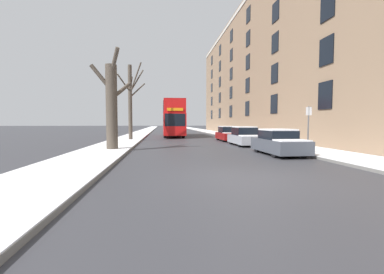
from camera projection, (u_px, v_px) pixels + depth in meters
The scene contains 12 objects.
ground_plane at pixel (249, 179), 8.17m from camera, with size 320.00×320.00×0.00m, color #38383D.
sidewalk_left at pixel (147, 130), 59.99m from camera, with size 3.08×130.00×0.16m.
sidewalk_right at pixel (200, 130), 61.46m from camera, with size 3.08×130.00×0.16m.
terrace_facade_right at pixel (270, 72), 35.89m from camera, with size 9.10×52.24×17.80m.
bare_tree_left_0 at pixel (112, 105), 15.95m from camera, with size 2.30×2.72×6.27m.
bare_tree_left_1 at pixel (131, 100), 25.29m from camera, with size 2.45×3.11×7.58m.
double_decker_bus at pixel (173, 117), 33.66m from camera, with size 2.58×10.73×4.55m.
parked_car_0 at pixel (279, 143), 14.34m from camera, with size 1.77×4.10×1.44m.
parked_car_1 at pixel (245, 137), 20.21m from camera, with size 1.76×4.03×1.50m.
parked_car_2 at pixel (228, 134), 25.36m from camera, with size 1.71×4.04×1.47m.
pedestrian_left_sidewalk at pixel (110, 134), 20.92m from camera, with size 0.35×0.35×1.60m.
street_sign_post at pixel (308, 128), 13.76m from camera, with size 0.32×0.07×2.65m.
Camera 1 is at (-2.76, -7.81, 1.77)m, focal length 24.00 mm.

